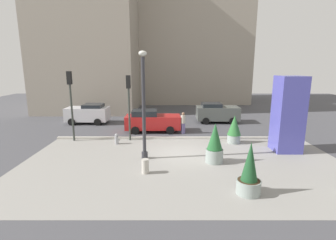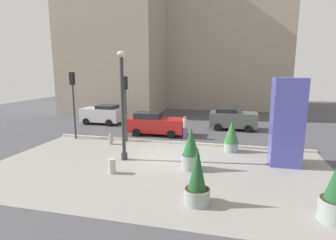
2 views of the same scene
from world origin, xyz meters
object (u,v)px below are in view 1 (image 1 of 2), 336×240
(concrete_bollard, at_px, (145,166))
(car_passing_lane, at_px, (217,113))
(lamp_post, at_px, (143,108))
(art_pillar_blue, at_px, (288,114))
(potted_plant_mid_plaza, at_px, (214,144))
(traffic_light_far_side, at_px, (70,95))
(potted_plant_near_right, at_px, (234,129))
(fire_hydrant, at_px, (116,139))
(traffic_light_corner, at_px, (128,97))
(car_far_lane, at_px, (88,113))
(car_curb_west, at_px, (151,121))
(pedestrian_on_sidewalk, at_px, (183,122))
(potted_plant_by_pillar, at_px, (249,173))

(concrete_bollard, relative_size, car_passing_lane, 0.19)
(lamp_post, height_order, art_pillar_blue, lamp_post)
(potted_plant_mid_plaza, distance_m, traffic_light_far_side, 10.51)
(potted_plant_near_right, relative_size, fire_hydrant, 2.62)
(traffic_light_far_side, bearing_deg, potted_plant_near_right, -2.79)
(concrete_bollard, bearing_deg, traffic_light_corner, 105.49)
(concrete_bollard, height_order, car_far_lane, car_far_lane)
(traffic_light_far_side, distance_m, car_curb_west, 6.51)
(concrete_bollard, xyz_separation_m, car_curb_west, (-0.18, 8.30, 0.52))
(pedestrian_on_sidewalk, bearing_deg, car_passing_lane, 50.02)
(potted_plant_mid_plaza, xyz_separation_m, traffic_light_far_side, (-9.36, 4.21, 2.25))
(potted_plant_near_right, relative_size, potted_plant_mid_plaza, 0.88)
(potted_plant_by_pillar, bearing_deg, art_pillar_blue, 54.06)
(car_curb_west, bearing_deg, traffic_light_corner, -120.25)
(lamp_post, xyz_separation_m, art_pillar_blue, (8.80, 1.41, -0.62))
(traffic_light_far_side, bearing_deg, car_passing_lane, 27.96)
(lamp_post, xyz_separation_m, pedestrian_on_sidewalk, (2.55, 5.55, -2.01))
(concrete_bollard, bearing_deg, car_passing_lane, 63.80)
(potted_plant_mid_plaza, xyz_separation_m, traffic_light_corner, (-5.34, 4.35, 2.08))
(car_far_lane, bearing_deg, art_pillar_blue, -27.90)
(lamp_post, xyz_separation_m, potted_plant_by_pillar, (4.75, -4.17, -2.04))
(potted_plant_by_pillar, xyz_separation_m, traffic_light_corner, (-6.15, 7.92, 2.19))
(car_curb_west, bearing_deg, traffic_light_far_side, -154.43)
(potted_plant_near_right, bearing_deg, art_pillar_blue, -29.91)
(potted_plant_by_pillar, xyz_separation_m, pedestrian_on_sidewalk, (-2.20, 9.72, 0.03))
(potted_plant_mid_plaza, distance_m, traffic_light_corner, 7.20)
(potted_plant_mid_plaza, height_order, pedestrian_on_sidewalk, potted_plant_mid_plaza)
(lamp_post, relative_size, potted_plant_by_pillar, 2.67)
(fire_hydrant, distance_m, concrete_bollard, 5.43)
(potted_plant_near_right, bearing_deg, fire_hydrant, -178.12)
(traffic_light_far_side, bearing_deg, art_pillar_blue, -8.77)
(traffic_light_far_side, height_order, car_passing_lane, traffic_light_far_side)
(potted_plant_near_right, relative_size, pedestrian_on_sidewalk, 1.14)
(traffic_light_far_side, xyz_separation_m, car_passing_lane, (11.42, 6.06, -2.36))
(car_curb_west, bearing_deg, concrete_bollard, -88.76)
(car_curb_west, relative_size, pedestrian_on_sidewalk, 2.59)
(concrete_bollard, distance_m, traffic_light_far_side, 8.53)
(lamp_post, height_order, potted_plant_mid_plaza, lamp_post)
(pedestrian_on_sidewalk, bearing_deg, car_far_lane, 156.55)
(concrete_bollard, bearing_deg, pedestrian_on_sidewalk, 73.01)
(art_pillar_blue, distance_m, potted_plant_mid_plaza, 5.42)
(car_passing_lane, bearing_deg, lamp_post, -121.84)
(traffic_light_far_side, xyz_separation_m, car_far_lane, (-0.68, 5.70, -2.37))
(car_curb_west, bearing_deg, pedestrian_on_sidewalk, -14.85)
(pedestrian_on_sidewalk, bearing_deg, concrete_bollard, -106.99)
(concrete_bollard, xyz_separation_m, pedestrian_on_sidewalk, (2.33, 7.64, 0.59))
(art_pillar_blue, xyz_separation_m, fire_hydrant, (-10.98, 1.37, -1.99))
(lamp_post, bearing_deg, potted_plant_mid_plaza, -8.62)
(potted_plant_mid_plaza, bearing_deg, concrete_bollard, -158.23)
(traffic_light_corner, bearing_deg, concrete_bollard, -74.51)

